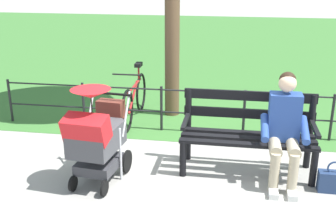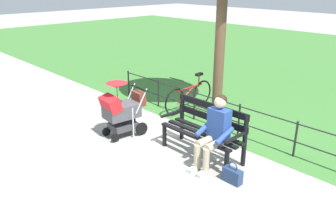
{
  "view_description": "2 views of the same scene",
  "coord_description": "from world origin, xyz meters",
  "px_view_note": "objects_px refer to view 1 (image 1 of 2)",
  "views": [
    {
      "loc": [
        -0.47,
        4.72,
        2.4
      ],
      "look_at": [
        0.29,
        0.17,
        0.79
      ],
      "focal_mm": 45.0,
      "sensor_mm": 36.0,
      "label": 1
    },
    {
      "loc": [
        -4.33,
        4.31,
        3.05
      ],
      "look_at": [
        0.07,
        0.14,
        0.7
      ],
      "focal_mm": 36.71,
      "sensor_mm": 36.0,
      "label": 2
    }
  ],
  "objects_px": {
    "person_on_bench": "(285,126)",
    "bicycle": "(135,99)",
    "handbag": "(333,181)",
    "stroller": "(96,135)",
    "park_bench": "(248,129)"
  },
  "relations": [
    {
      "from": "person_on_bench",
      "to": "bicycle",
      "type": "xyz_separation_m",
      "value": [
        2.17,
        -1.7,
        -0.31
      ]
    },
    {
      "from": "person_on_bench",
      "to": "handbag",
      "type": "height_order",
      "value": "person_on_bench"
    },
    {
      "from": "handbag",
      "to": "stroller",
      "type": "bearing_deg",
      "value": 4.59
    },
    {
      "from": "park_bench",
      "to": "handbag",
      "type": "height_order",
      "value": "park_bench"
    },
    {
      "from": "person_on_bench",
      "to": "handbag",
      "type": "xyz_separation_m",
      "value": [
        -0.55,
        0.19,
        -0.55
      ]
    },
    {
      "from": "person_on_bench",
      "to": "handbag",
      "type": "bearing_deg",
      "value": 160.89
    },
    {
      "from": "park_bench",
      "to": "bicycle",
      "type": "bearing_deg",
      "value": -39.8
    },
    {
      "from": "bicycle",
      "to": "person_on_bench",
      "type": "bearing_deg",
      "value": 141.91
    },
    {
      "from": "park_bench",
      "to": "stroller",
      "type": "height_order",
      "value": "stroller"
    },
    {
      "from": "person_on_bench",
      "to": "stroller",
      "type": "bearing_deg",
      "value": 10.92
    },
    {
      "from": "park_bench",
      "to": "stroller",
      "type": "distance_m",
      "value": 1.81
    },
    {
      "from": "stroller",
      "to": "bicycle",
      "type": "bearing_deg",
      "value": -87.96
    },
    {
      "from": "park_bench",
      "to": "handbag",
      "type": "distance_m",
      "value": 1.11
    },
    {
      "from": "person_on_bench",
      "to": "stroller",
      "type": "xyz_separation_m",
      "value": [
        2.1,
        0.4,
        -0.08
      ]
    },
    {
      "from": "stroller",
      "to": "handbag",
      "type": "bearing_deg",
      "value": -175.41
    }
  ]
}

